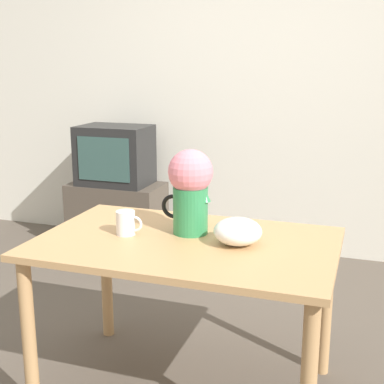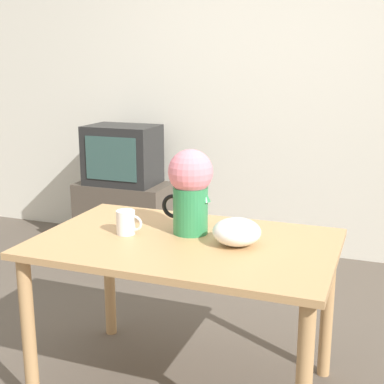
{
  "view_description": "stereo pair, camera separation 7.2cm",
  "coord_description": "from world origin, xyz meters",
  "px_view_note": "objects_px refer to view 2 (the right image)",
  "views": [
    {
      "loc": [
        0.81,
        -2.15,
        1.49
      ],
      "look_at": [
        0.07,
        0.04,
        0.93
      ],
      "focal_mm": 50.0,
      "sensor_mm": 36.0,
      "label": 1
    },
    {
      "loc": [
        0.88,
        -2.12,
        1.49
      ],
      "look_at": [
        0.07,
        0.04,
        0.93
      ],
      "focal_mm": 50.0,
      "sensor_mm": 36.0,
      "label": 2
    }
  ],
  "objects_px": {
    "flower_vase": "(190,186)",
    "coffee_mug": "(126,222)",
    "tv_set": "(123,155)",
    "white_bowl": "(237,232)"
  },
  "relations": [
    {
      "from": "flower_vase",
      "to": "coffee_mug",
      "type": "height_order",
      "value": "flower_vase"
    },
    {
      "from": "flower_vase",
      "to": "tv_set",
      "type": "height_order",
      "value": "flower_vase"
    },
    {
      "from": "white_bowl",
      "to": "tv_set",
      "type": "height_order",
      "value": "tv_set"
    },
    {
      "from": "coffee_mug",
      "to": "tv_set",
      "type": "distance_m",
      "value": 1.9
    },
    {
      "from": "flower_vase",
      "to": "coffee_mug",
      "type": "relative_size",
      "value": 3.1
    },
    {
      "from": "coffee_mug",
      "to": "white_bowl",
      "type": "xyz_separation_m",
      "value": [
        0.51,
        0.03,
        0.0
      ]
    },
    {
      "from": "flower_vase",
      "to": "tv_set",
      "type": "relative_size",
      "value": 0.7
    },
    {
      "from": "flower_vase",
      "to": "tv_set",
      "type": "distance_m",
      "value": 1.95
    },
    {
      "from": "flower_vase",
      "to": "tv_set",
      "type": "xyz_separation_m",
      "value": [
        -1.16,
        1.56,
        -0.18
      ]
    },
    {
      "from": "coffee_mug",
      "to": "white_bowl",
      "type": "height_order",
      "value": "white_bowl"
    }
  ]
}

